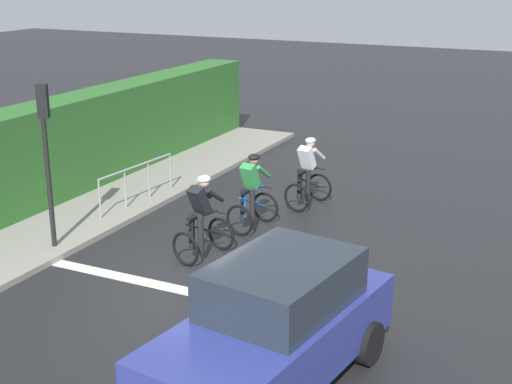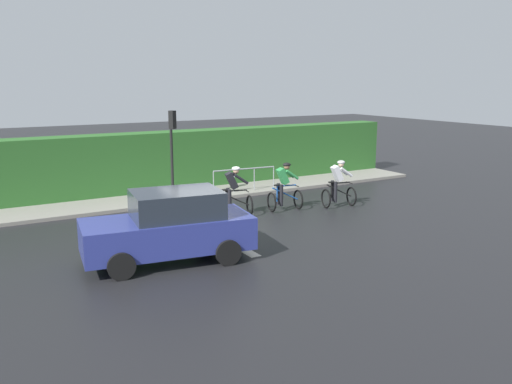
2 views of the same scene
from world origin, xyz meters
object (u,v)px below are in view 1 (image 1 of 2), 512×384
object	(u,v)px
cyclist_second	(252,194)
pedestrian_railing_kerbside	(137,176)
cyclist_mid	(202,220)
car_navy	(275,327)
traffic_light_near_crossing	(46,143)
cyclist_lead	(308,174)

from	to	relation	value
cyclist_second	pedestrian_railing_kerbside	distance (m)	3.07
cyclist_mid	car_navy	bearing A→B (deg)	-47.88
car_navy	pedestrian_railing_kerbside	world-z (taller)	car_navy
traffic_light_near_crossing	pedestrian_railing_kerbside	distance (m)	3.31
cyclist_second	cyclist_lead	bearing A→B (deg)	74.97
cyclist_lead	traffic_light_near_crossing	world-z (taller)	traffic_light_near_crossing
cyclist_lead	traffic_light_near_crossing	size ratio (longest dim) A/B	0.50
cyclist_lead	cyclist_second	size ratio (longest dim) A/B	1.00
cyclist_second	traffic_light_near_crossing	distance (m)	4.37
cyclist_mid	traffic_light_near_crossing	xyz separation A→B (m)	(-2.87, -0.93, 1.43)
cyclist_second	car_navy	distance (m)	6.05
cyclist_lead	traffic_light_near_crossing	xyz separation A→B (m)	(-3.54, -4.74, 1.43)
cyclist_mid	traffic_light_near_crossing	size ratio (longest dim) A/B	0.50
cyclist_lead	pedestrian_railing_kerbside	size ratio (longest dim) A/B	0.63
car_navy	pedestrian_railing_kerbside	bearing A→B (deg)	137.79
cyclist_mid	pedestrian_railing_kerbside	world-z (taller)	cyclist_mid
cyclist_mid	traffic_light_near_crossing	bearing A→B (deg)	-161.95
cyclist_lead	traffic_light_near_crossing	bearing A→B (deg)	-126.76
cyclist_second	car_navy	size ratio (longest dim) A/B	0.39
cyclist_second	cyclist_mid	xyz separation A→B (m)	(-0.15, -1.88, 0.00)
cyclist_mid	traffic_light_near_crossing	distance (m)	3.34
traffic_light_near_crossing	cyclist_second	bearing A→B (deg)	42.92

